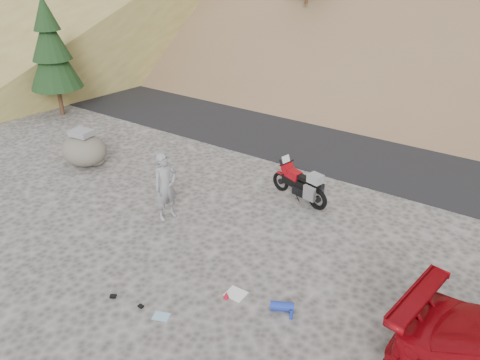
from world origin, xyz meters
name	(u,v)px	position (x,y,z in m)	size (l,w,h in m)	color
ground	(187,243)	(0.00, 0.00, 0.00)	(140.00, 140.00, 0.00)	#454240
road	(332,135)	(0.00, 9.00, 0.00)	(120.00, 7.00, 0.05)	black
conifer_verge	(51,49)	(-11.00, 4.50, 2.89)	(2.20, 2.20, 5.04)	#3A2315
motorcycle	(302,185)	(1.42, 3.62, 0.54)	(2.10, 0.92, 1.27)	black
man	(168,217)	(-1.27, 0.67, 0.00)	(0.72, 0.47, 1.97)	gray
boulder	(84,150)	(-5.97, 1.67, 0.55)	(1.78, 1.55, 1.25)	#524E47
small_rock	(95,160)	(-5.65, 1.81, 0.20)	(0.80, 0.76, 0.39)	#524E47
gear_white_cloth	(236,294)	(2.16, -0.90, 0.01)	(0.44, 0.39, 0.01)	white
gear_blue_mat	(282,306)	(3.26, -0.76, 0.10)	(0.20, 0.20, 0.50)	#1B33A7
gear_bottle	(291,315)	(3.55, -0.88, 0.10)	(0.07, 0.07, 0.19)	#1B33A7
gear_funnel	(226,295)	(2.06, -1.13, 0.09)	(0.13, 0.13, 0.17)	#B20B21
gear_glove_a	(141,306)	(0.70, -2.39, 0.02)	(0.12, 0.09, 0.04)	black
gear_glove_b	(113,296)	(-0.03, -2.51, 0.02)	(0.14, 0.10, 0.05)	black
gear_blue_cloth	(161,316)	(1.26, -2.36, 0.01)	(0.34, 0.25, 0.01)	#87B3D1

